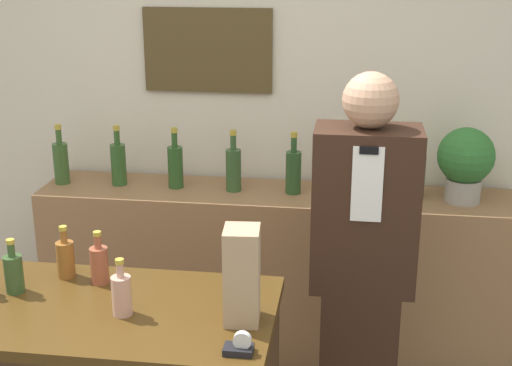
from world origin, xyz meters
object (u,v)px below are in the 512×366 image
(shopkeeper, at_px, (362,273))
(potted_plant, at_px, (466,161))
(paper_bag, at_px, (242,275))
(tape_dispenser, at_px, (240,346))

(shopkeeper, distance_m, potted_plant, 0.89)
(shopkeeper, relative_size, paper_bag, 5.10)
(paper_bag, relative_size, tape_dispenser, 3.59)
(potted_plant, xyz_separation_m, paper_bag, (-0.88, -1.32, -0.03))
(paper_bag, height_order, tape_dispenser, paper_bag)
(shopkeeper, xyz_separation_m, paper_bag, (-0.40, -0.63, 0.26))
(potted_plant, distance_m, tape_dispenser, 1.75)
(potted_plant, distance_m, paper_bag, 1.59)
(shopkeeper, height_order, tape_dispenser, shopkeeper)
(shopkeeper, distance_m, paper_bag, 0.79)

